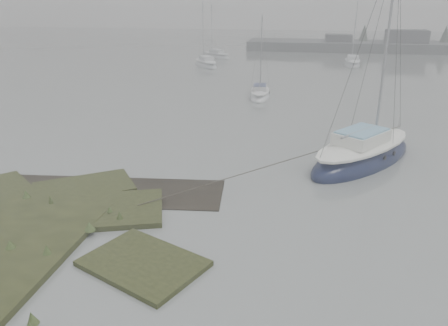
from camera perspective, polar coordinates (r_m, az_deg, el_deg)
The scene contains 6 objects.
ground at distance 42.26m, azimuth 3.38°, elevation 10.19°, with size 160.00×160.00×0.00m, color slate.
sailboat_main at distance 22.78m, azimuth 17.64°, elevation 0.94°, with size 6.81×7.91×11.18m.
sailboat_white at distance 36.70m, azimuth 4.69°, elevation 8.90°, with size 1.96×5.06×7.01m.
sailboat_far_a at distance 53.92m, azimuth -2.40°, elevation 12.74°, with size 4.64×5.82×8.05m.
sailboat_far_b at distance 56.94m, azimuth 16.40°, elevation 12.37°, with size 1.86×5.65×7.97m.
sailboat_far_c at distance 61.96m, azimuth -1.11°, elevation 13.77°, with size 5.36×4.63×7.58m.
Camera 1 is at (4.95, -11.27, 7.65)m, focal length 35.00 mm.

